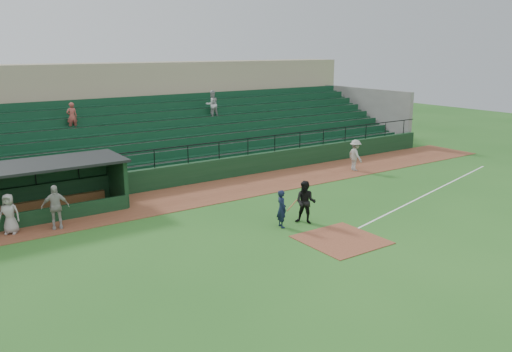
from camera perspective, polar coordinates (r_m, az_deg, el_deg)
ground at (r=21.63m, az=7.58°, el=-6.26°), size 90.00×90.00×0.00m
warning_track at (r=27.76m, az=-3.52°, el=-1.53°), size 40.00×4.00×0.03m
home_plate_dirt at (r=20.95m, az=9.43°, el=-6.98°), size 3.00×3.00×0.03m
foul_line at (r=28.09m, az=18.15°, el=-2.06°), size 17.49×4.44×0.01m
stadium_structure at (r=34.66m, az=-10.86°, el=5.25°), size 38.00×13.08×6.40m
dugout at (r=25.57m, az=-24.53°, el=-1.12°), size 8.90×3.20×2.42m
batter_at_plate at (r=21.89m, az=2.86°, el=-3.64°), size 1.05×0.70×1.64m
umpire at (r=22.42m, az=5.52°, el=-2.92°), size 1.13×1.17×1.89m
runner at (r=32.42m, az=10.94°, el=2.28°), size 0.96×1.36×1.92m
dugout_player_a at (r=23.18m, az=-21.35°, el=-3.20°), size 1.18×0.69×1.89m
dugout_player_b at (r=23.34m, az=-25.66°, el=-3.79°), size 0.98×0.87×1.68m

